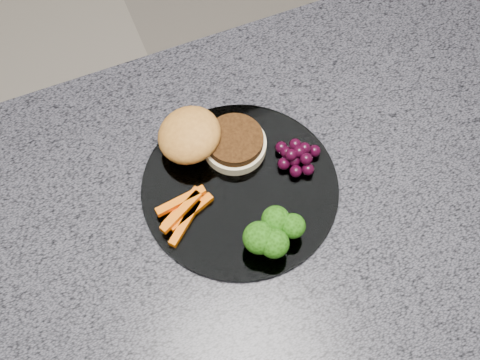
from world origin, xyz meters
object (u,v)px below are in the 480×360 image
Objects in this scene: island_cabinet at (288,302)px; burger at (206,140)px; plate at (240,188)px; grape_bunch at (298,156)px.

burger reaches higher than island_cabinet.
plate is 1.64× the size of burger.
island_cabinet is at bearing -94.64° from grape_bunch.
grape_bunch is at bearing 5.27° from plate.
burger is at bearing 104.78° from plate.
plate is at bearing -174.73° from grape_bunch.
island_cabinet is 19.09× the size of grape_bunch.
burger reaches higher than plate.
burger is 2.52× the size of grape_bunch.
grape_bunch is at bearing -17.76° from burger.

